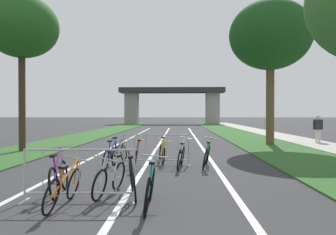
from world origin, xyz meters
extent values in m
cube|color=#2D5B26|center=(-5.89, 26.76, 0.03)|extent=(3.39, 65.42, 0.05)
cube|color=#2D5B26|center=(5.89, 26.76, 0.03)|extent=(3.39, 65.42, 0.05)
cube|color=#ADA89E|center=(8.75, 26.76, 0.04)|extent=(2.34, 65.42, 0.08)
cube|color=silver|center=(0.00, 18.92, 0.00)|extent=(0.14, 37.84, 0.01)
cube|color=silver|center=(2.30, 18.92, 0.00)|extent=(0.14, 37.84, 0.01)
cube|color=silver|center=(-2.30, 18.92, 0.00)|extent=(0.14, 37.84, 0.01)
cube|color=#2D2D30|center=(0.00, 54.06, 5.62)|extent=(17.34, 3.85, 0.81)
cube|color=gray|center=(-6.76, 54.06, 2.61)|extent=(2.15, 2.40, 5.21)
cube|color=gray|center=(6.76, 54.06, 2.61)|extent=(2.15, 2.40, 5.21)
cylinder|color=#3D2D1E|center=(-5.98, 13.14, 2.22)|extent=(0.30, 0.30, 4.43)
ellipsoid|color=#23561E|center=(-5.98, 13.14, 5.66)|extent=(3.29, 3.29, 2.79)
cylinder|color=brown|center=(6.16, 16.87, 2.19)|extent=(0.45, 0.45, 4.39)
ellipsoid|color=#194719|center=(6.16, 16.87, 6.07)|extent=(4.50, 4.50, 3.83)
cylinder|color=#ADADB2|center=(-1.93, 4.72, 0.53)|extent=(0.04, 0.04, 1.05)
cube|color=#ADADB2|center=(-1.93, 4.72, 0.01)|extent=(0.07, 0.44, 0.03)
cylinder|color=#ADADB2|center=(0.23, 4.78, 0.53)|extent=(0.04, 0.04, 1.05)
cube|color=#ADADB2|center=(0.23, 4.78, 0.01)|extent=(0.07, 0.44, 0.03)
cylinder|color=#ADADB2|center=(-0.85, 4.75, 1.03)|extent=(2.16, 0.11, 0.04)
cylinder|color=#ADADB2|center=(-0.85, 4.75, 0.18)|extent=(2.16, 0.11, 0.04)
cylinder|color=#ADADB2|center=(-1.57, 4.73, 0.61)|extent=(0.02, 0.02, 0.87)
cylinder|color=#ADADB2|center=(-1.21, 4.74, 0.61)|extent=(0.02, 0.02, 0.87)
cylinder|color=#ADADB2|center=(-0.85, 4.75, 0.61)|extent=(0.02, 0.02, 0.87)
cylinder|color=#ADADB2|center=(-0.49, 4.76, 0.61)|extent=(0.02, 0.02, 0.87)
cylinder|color=#ADADB2|center=(-0.13, 4.77, 0.61)|extent=(0.02, 0.02, 0.87)
cylinder|color=#ADADB2|center=(-0.72, 9.37, 0.53)|extent=(0.04, 0.04, 1.05)
cube|color=#ADADB2|center=(-0.72, 9.37, 0.01)|extent=(0.06, 0.44, 0.03)
cylinder|color=#ADADB2|center=(1.44, 9.37, 0.53)|extent=(0.04, 0.04, 1.05)
cube|color=#ADADB2|center=(1.44, 9.37, 0.01)|extent=(0.06, 0.44, 0.03)
cylinder|color=#ADADB2|center=(0.36, 9.37, 1.03)|extent=(2.16, 0.05, 0.04)
cylinder|color=#ADADB2|center=(0.36, 9.37, 0.18)|extent=(2.16, 0.05, 0.04)
cylinder|color=#ADADB2|center=(-0.36, 9.37, 0.61)|extent=(0.02, 0.02, 0.87)
cylinder|color=#ADADB2|center=(0.00, 9.37, 0.61)|extent=(0.02, 0.02, 0.87)
cylinder|color=#ADADB2|center=(0.36, 9.37, 0.61)|extent=(0.02, 0.02, 0.87)
cylinder|color=#ADADB2|center=(0.72, 9.37, 0.61)|extent=(0.02, 0.02, 0.87)
cylinder|color=#ADADB2|center=(1.08, 9.37, 0.61)|extent=(0.02, 0.02, 0.87)
torus|color=black|center=(0.24, 4.68, 0.33)|extent=(0.23, 0.66, 0.65)
torus|color=black|center=(0.04, 5.72, 0.33)|extent=(0.23, 0.66, 0.65)
cylinder|color=black|center=(0.11, 5.17, 0.62)|extent=(0.30, 1.01, 0.62)
cylinder|color=black|center=(0.16, 4.97, 0.57)|extent=(0.09, 0.13, 0.60)
cylinder|color=black|center=(0.21, 4.85, 0.30)|extent=(0.09, 0.34, 0.08)
cylinder|color=black|center=(0.01, 5.69, 0.62)|extent=(0.09, 0.11, 0.59)
cube|color=black|center=(0.13, 4.93, 0.87)|extent=(0.15, 0.26, 0.06)
cylinder|color=#99999E|center=(-0.01, 5.66, 0.92)|extent=(0.50, 0.12, 0.08)
torus|color=black|center=(-1.06, 3.85, 0.32)|extent=(0.20, 0.65, 0.63)
torus|color=black|center=(-1.02, 4.93, 0.32)|extent=(0.20, 0.65, 0.63)
cylinder|color=orange|center=(-0.98, 4.36, 0.57)|extent=(0.19, 1.06, 0.54)
cylinder|color=orange|center=(-1.00, 4.15, 0.53)|extent=(0.16, 0.13, 0.53)
cylinder|color=orange|center=(-1.06, 4.02, 0.30)|extent=(0.03, 0.35, 0.07)
cylinder|color=orange|center=(-0.96, 4.91, 0.57)|extent=(0.15, 0.10, 0.51)
cube|color=black|center=(-0.95, 4.11, 0.79)|extent=(0.12, 0.24, 0.07)
cylinder|color=#99999E|center=(-0.91, 4.88, 0.83)|extent=(0.46, 0.05, 0.13)
torus|color=black|center=(-0.25, 5.76, 0.33)|extent=(0.29, 0.67, 0.65)
torus|color=black|center=(-0.45, 4.78, 0.33)|extent=(0.29, 0.67, 0.65)
cylinder|color=silver|center=(-0.30, 5.28, 0.59)|extent=(0.14, 0.98, 0.56)
cylinder|color=silver|center=(-0.27, 5.47, 0.55)|extent=(0.16, 0.10, 0.56)
cylinder|color=silver|center=(-0.29, 5.60, 0.30)|extent=(0.10, 0.32, 0.08)
cylinder|color=silver|center=(-0.40, 4.79, 0.59)|extent=(0.14, 0.07, 0.53)
cube|color=black|center=(-0.21, 5.50, 0.83)|extent=(0.15, 0.26, 0.07)
cylinder|color=#99999E|center=(-0.35, 4.81, 0.85)|extent=(0.54, 0.14, 0.13)
torus|color=black|center=(1.90, 8.43, 0.34)|extent=(0.27, 0.69, 0.67)
torus|color=black|center=(2.09, 9.48, 0.34)|extent=(0.27, 0.69, 0.67)
cylinder|color=#1E7238|center=(2.04, 8.92, 0.63)|extent=(0.32, 1.01, 0.62)
cylinder|color=#1E7238|center=(2.00, 8.72, 0.57)|extent=(0.13, 0.14, 0.57)
cylinder|color=#1E7238|center=(1.93, 8.60, 0.31)|extent=(0.08, 0.35, 0.08)
cylinder|color=#1E7238|center=(2.13, 9.45, 0.63)|extent=(0.14, 0.11, 0.59)
cube|color=black|center=(2.04, 8.68, 0.85)|extent=(0.15, 0.25, 0.07)
cylinder|color=#99999E|center=(2.18, 9.42, 0.93)|extent=(0.49, 0.11, 0.11)
torus|color=black|center=(0.58, 3.84, 0.34)|extent=(0.13, 0.67, 0.67)
torus|color=black|center=(0.57, 4.92, 0.34)|extent=(0.13, 0.67, 0.67)
cylinder|color=#197A7F|center=(0.60, 4.36, 0.61)|extent=(0.09, 1.06, 0.59)
cylinder|color=#197A7F|center=(0.60, 4.15, 0.58)|extent=(0.12, 0.13, 0.60)
cylinder|color=#197A7F|center=(0.57, 4.01, 0.31)|extent=(0.04, 0.35, 0.08)
cylinder|color=#197A7F|center=(0.60, 4.90, 0.61)|extent=(0.11, 0.09, 0.56)
cube|color=black|center=(0.64, 4.11, 0.88)|extent=(0.11, 0.24, 0.06)
cylinder|color=#99999E|center=(0.63, 4.87, 0.89)|extent=(0.51, 0.03, 0.09)
torus|color=black|center=(0.44, 10.48, 0.30)|extent=(0.20, 0.61, 0.61)
torus|color=black|center=(0.60, 9.40, 0.30)|extent=(0.20, 0.61, 0.61)
cylinder|color=gold|center=(0.54, 9.97, 0.56)|extent=(0.25, 1.05, 0.56)
cylinder|color=gold|center=(0.51, 10.18, 0.57)|extent=(0.11, 0.14, 0.63)
cylinder|color=gold|center=(0.46, 10.31, 0.28)|extent=(0.07, 0.35, 0.07)
cylinder|color=gold|center=(0.62, 9.43, 0.56)|extent=(0.10, 0.10, 0.52)
cube|color=black|center=(0.54, 10.22, 0.88)|extent=(0.14, 0.25, 0.06)
cylinder|color=#99999E|center=(0.65, 9.46, 0.82)|extent=(0.50, 0.10, 0.08)
torus|color=black|center=(-0.20, 8.31, 0.33)|extent=(0.24, 0.67, 0.65)
torus|color=black|center=(-0.33, 9.36, 0.33)|extent=(0.24, 0.67, 0.65)
cylinder|color=red|center=(-0.21, 8.82, 0.60)|extent=(0.06, 1.03, 0.59)
cylinder|color=red|center=(-0.19, 8.62, 0.60)|extent=(0.18, 0.11, 0.65)
cylinder|color=red|center=(-0.23, 8.48, 0.30)|extent=(0.08, 0.34, 0.08)
cylinder|color=red|center=(-0.28, 9.34, 0.60)|extent=(0.15, 0.08, 0.56)
cube|color=black|center=(-0.12, 8.59, 0.92)|extent=(0.14, 0.25, 0.07)
cylinder|color=#99999E|center=(-0.22, 9.32, 0.88)|extent=(0.46, 0.09, 0.11)
torus|color=black|center=(-1.39, 4.82, 0.34)|extent=(0.21, 0.69, 0.68)
torus|color=black|center=(-1.52, 5.80, 0.34)|extent=(0.21, 0.69, 0.68)
cylinder|color=#662884|center=(-1.49, 5.28, 0.66)|extent=(0.24, 0.95, 0.67)
cylinder|color=#662884|center=(-1.45, 5.10, 0.58)|extent=(0.11, 0.13, 0.59)
cylinder|color=#662884|center=(-1.41, 4.98, 0.31)|extent=(0.06, 0.32, 0.08)
cylinder|color=#662884|center=(-1.55, 5.77, 0.66)|extent=(0.11, 0.10, 0.65)
cube|color=black|center=(-1.48, 5.06, 0.87)|extent=(0.14, 0.25, 0.06)
cylinder|color=#99999E|center=(-1.59, 5.74, 0.98)|extent=(0.49, 0.09, 0.08)
torus|color=black|center=(-1.11, 8.33, 0.32)|extent=(0.15, 0.65, 0.64)
torus|color=black|center=(-1.03, 9.34, 0.32)|extent=(0.15, 0.65, 0.64)
cylinder|color=#1E389E|center=(-1.05, 8.81, 0.59)|extent=(0.16, 0.98, 0.58)
cylinder|color=#1E389E|center=(-1.06, 8.61, 0.58)|extent=(0.10, 0.12, 0.62)
cylinder|color=#1E389E|center=(-1.10, 8.49, 0.30)|extent=(0.05, 0.33, 0.08)
cylinder|color=#1E389E|center=(-1.01, 9.31, 0.59)|extent=(0.09, 0.10, 0.54)
cube|color=black|center=(-1.03, 8.58, 0.89)|extent=(0.12, 0.25, 0.06)
cylinder|color=#99999E|center=(-0.99, 9.28, 0.86)|extent=(0.47, 0.06, 0.07)
torus|color=black|center=(1.12, 8.29, 0.34)|extent=(0.21, 0.68, 0.67)
torus|color=black|center=(1.23, 9.27, 0.34)|extent=(0.21, 0.68, 0.67)
cylinder|color=#B7B7BC|center=(1.22, 8.75, 0.64)|extent=(0.23, 0.95, 0.64)
cylinder|color=#B7B7BC|center=(1.18, 8.57, 0.55)|extent=(0.11, 0.13, 0.54)
cylinder|color=#B7B7BC|center=(1.14, 8.45, 0.31)|extent=(0.06, 0.32, 0.08)
cylinder|color=#B7B7BC|center=(1.27, 9.24, 0.64)|extent=(0.12, 0.10, 0.61)
cube|color=black|center=(1.21, 8.53, 0.82)|extent=(0.13, 0.25, 0.06)
cylinder|color=#99999E|center=(1.31, 9.21, 0.94)|extent=(0.46, 0.08, 0.09)
torus|color=black|center=(-1.07, 9.41, 0.31)|extent=(0.21, 0.62, 0.61)
torus|color=black|center=(-0.90, 10.36, 0.31)|extent=(0.21, 0.62, 0.61)
cylinder|color=black|center=(-1.01, 9.86, 0.55)|extent=(0.14, 0.93, 0.52)
cylinder|color=black|center=(-1.05, 9.69, 0.58)|extent=(0.13, 0.10, 0.65)
cylinder|color=black|center=(-1.04, 9.56, 0.28)|extent=(0.09, 0.31, 0.07)
cylinder|color=black|center=(-0.93, 10.34, 0.55)|extent=(0.11, 0.08, 0.49)
cube|color=black|center=(-1.09, 9.66, 0.90)|extent=(0.14, 0.25, 0.06)
cylinder|color=#99999E|center=(-0.96, 10.32, 0.79)|extent=(0.54, 0.12, 0.09)
cylinder|color=beige|center=(9.26, 17.82, 0.41)|extent=(0.12, 0.12, 0.82)
cylinder|color=beige|center=(9.09, 17.80, 0.41)|extent=(0.12, 0.12, 0.82)
cube|color=#262628|center=(9.17, 17.81, 1.11)|extent=(0.47, 0.32, 0.58)
cylinder|color=#262628|center=(9.42, 17.84, 1.08)|extent=(0.10, 0.10, 0.52)
cylinder|color=#262628|center=(8.92, 17.79, 1.08)|extent=(0.10, 0.10, 0.52)
sphere|color=beige|center=(9.17, 17.81, 1.54)|extent=(0.22, 0.22, 0.22)
camera|label=1|loc=(1.10, -1.73, 1.74)|focal=35.68mm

